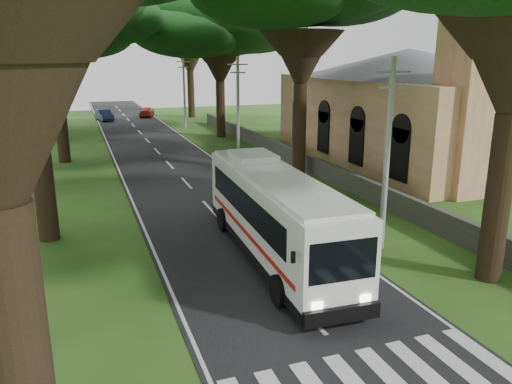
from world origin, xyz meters
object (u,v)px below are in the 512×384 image
(church, at_px, (408,98))
(pole_far, at_px, (184,91))
(pole_near, at_px, (387,153))
(pole_mid, at_px, (238,107))
(distant_car_b, at_px, (104,115))
(distant_car_c, at_px, (147,112))
(coach_bus, at_px, (274,213))
(pedestrian, at_px, (46,214))

(church, height_order, pole_far, church)
(pole_near, bearing_deg, pole_mid, 90.00)
(pole_far, bearing_deg, distant_car_b, 130.79)
(pole_far, bearing_deg, pole_mid, -90.00)
(pole_near, xyz_separation_m, distant_car_c, (-2.68, 52.55, -3.51))
(coach_bus, bearing_deg, pole_mid, 78.71)
(distant_car_b, bearing_deg, pedestrian, -107.75)
(coach_bus, xyz_separation_m, distant_car_b, (-3.75, 49.11, -1.16))
(church, xyz_separation_m, pole_mid, (-12.36, 4.45, -0.73))
(pole_far, height_order, coach_bus, pole_far)
(coach_bus, distance_m, distant_car_b, 49.27)
(pole_near, bearing_deg, pedestrian, 151.69)
(pole_mid, bearing_deg, church, -19.81)
(church, bearing_deg, pole_mid, 160.19)
(pedestrian, bearing_deg, distant_car_c, -26.89)
(pole_near, bearing_deg, distant_car_b, 99.62)
(coach_bus, height_order, distant_car_b, coach_bus)
(pole_near, distance_m, distant_car_b, 50.61)
(church, bearing_deg, coach_bus, -138.93)
(pole_far, xyz_separation_m, distant_car_b, (-8.44, 9.79, -3.45))
(church, relative_size, distant_car_b, 5.63)
(pedestrian, bearing_deg, pole_near, -131.54)
(pole_near, relative_size, pedestrian, 5.00)
(pole_near, distance_m, pole_far, 40.00)
(distant_car_b, bearing_deg, pole_far, -59.95)
(coach_bus, distance_m, pedestrian, 11.23)
(pole_mid, distance_m, coach_bus, 20.02)
(pole_near, height_order, pole_far, same)
(pole_mid, height_order, distant_car_c, pole_mid)
(pole_mid, xyz_separation_m, pole_far, (0.00, 20.00, 0.00))
(church, relative_size, pole_mid, 3.00)
(coach_bus, bearing_deg, pole_near, -5.81)
(church, xyz_separation_m, distant_car_b, (-20.81, 34.24, -4.18))
(church, height_order, distant_car_b, church)
(pole_far, height_order, distant_car_b, pole_far)
(pole_near, xyz_separation_m, pole_far, (0.00, 40.00, 0.00))
(coach_bus, xyz_separation_m, distant_car_c, (2.02, 51.87, -1.23))
(church, distance_m, distant_car_c, 40.17)
(distant_car_c, xyz_separation_m, pedestrian, (-10.98, -45.19, 0.13))
(pedestrian, bearing_deg, pole_far, -35.94)
(pole_near, bearing_deg, distant_car_c, 92.92)
(church, height_order, pole_mid, church)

